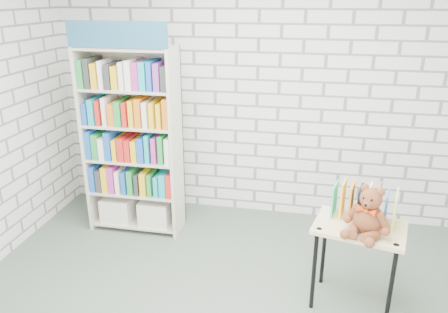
# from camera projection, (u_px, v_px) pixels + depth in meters

# --- Properties ---
(room_shell) EXTENTS (4.52, 4.02, 2.81)m
(room_shell) POSITION_uv_depth(u_px,v_px,m) (218.00, 100.00, 2.74)
(room_shell) COLOR silver
(room_shell) RESTS_ON ground
(bookshelf) EXTENTS (0.97, 0.38, 2.18)m
(bookshelf) POSITION_uv_depth(u_px,v_px,m) (133.00, 141.00, 4.48)
(bookshelf) COLOR beige
(bookshelf) RESTS_ON ground
(display_table) EXTENTS (0.77, 0.61, 0.73)m
(display_table) POSITION_uv_depth(u_px,v_px,m) (358.00, 237.00, 3.40)
(display_table) COLOR #D9BB82
(display_table) RESTS_ON ground
(table_books) EXTENTS (0.51, 0.31, 0.28)m
(table_books) POSITION_uv_depth(u_px,v_px,m) (364.00, 204.00, 3.41)
(table_books) COLOR #2BBDAB
(table_books) RESTS_ON display_table
(teddy_bear) EXTENTS (0.36, 0.34, 0.38)m
(teddy_bear) POSITION_uv_depth(u_px,v_px,m) (368.00, 216.00, 3.20)
(teddy_bear) COLOR brown
(teddy_bear) RESTS_ON display_table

